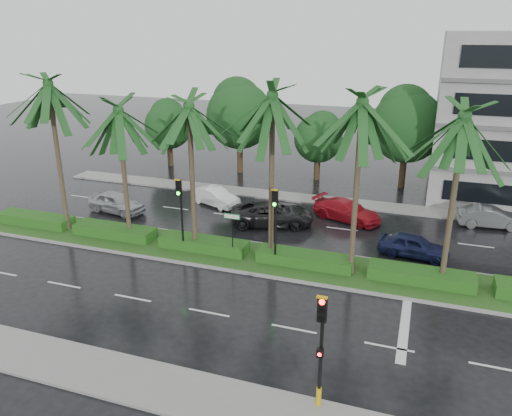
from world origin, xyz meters
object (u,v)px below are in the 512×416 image
(street_sign, at_px, (232,224))
(car_red, at_px, (347,210))
(car_grey, at_px, (490,217))
(car_white, at_px, (215,197))
(signal_median_left, at_px, (180,204))
(car_blue, at_px, (414,246))
(signal_near, at_px, (321,347))
(car_silver, at_px, (116,202))
(car_darkgrey, at_px, (272,214))

(street_sign, xyz_separation_m, car_red, (5.00, 8.22, -1.44))
(car_grey, bearing_deg, car_white, 89.41)
(signal_median_left, height_order, car_blue, signal_median_left)
(signal_near, distance_m, car_silver, 22.71)
(car_red, xyz_separation_m, car_blue, (4.50, -4.48, -0.02))
(car_darkgrey, relative_size, car_blue, 1.39)
(car_darkgrey, bearing_deg, street_sign, 157.61)
(signal_near, relative_size, car_grey, 1.07)
(car_silver, distance_m, car_darkgrey, 11.08)
(car_white, height_order, car_red, car_red)
(car_darkgrey, bearing_deg, car_grey, -90.07)
(signal_median_left, relative_size, car_grey, 1.07)
(street_sign, bearing_deg, car_blue, 21.49)
(car_darkgrey, distance_m, car_grey, 14.15)
(signal_median_left, bearing_deg, car_red, 46.40)
(car_red, bearing_deg, signal_near, -152.84)
(street_sign, height_order, car_white, street_sign)
(signal_near, height_order, car_white, signal_near)
(street_sign, relative_size, car_red, 0.55)
(car_white, distance_m, car_blue, 14.69)
(signal_median_left, distance_m, car_blue, 13.31)
(car_silver, bearing_deg, car_grey, -67.26)
(street_sign, height_order, car_blue, street_sign)
(car_darkgrey, height_order, car_red, car_darkgrey)
(car_darkgrey, bearing_deg, signal_near, -174.92)
(street_sign, height_order, car_red, street_sign)
(signal_median_left, bearing_deg, car_silver, 148.08)
(car_blue, bearing_deg, signal_median_left, 114.48)
(car_white, bearing_deg, car_silver, 142.97)
(signal_median_left, height_order, car_grey, signal_median_left)
(car_darkgrey, xyz_separation_m, car_grey, (13.50, 4.23, -0.08))
(signal_median_left, bearing_deg, car_darkgrey, 59.64)
(car_white, relative_size, car_blue, 1.01)
(car_red, height_order, car_grey, car_red)
(car_white, distance_m, car_grey, 18.63)
(signal_near, relative_size, car_blue, 1.12)
(street_sign, bearing_deg, car_white, 119.26)
(signal_median_left, height_order, car_red, signal_median_left)
(car_blue, xyz_separation_m, car_grey, (4.50, 6.28, 0.01))
(car_silver, bearing_deg, car_red, -66.46)
(car_red, bearing_deg, car_silver, 124.38)
(street_sign, distance_m, car_red, 9.73)
(signal_median_left, distance_m, street_sign, 3.13)
(car_silver, distance_m, car_blue, 20.01)
(car_white, relative_size, car_darkgrey, 0.73)
(car_white, bearing_deg, car_darkgrey, -92.75)
(car_silver, relative_size, car_darkgrey, 0.79)
(street_sign, relative_size, car_darkgrey, 0.48)
(signal_median_left, xyz_separation_m, car_silver, (-7.50, 4.67, -2.27))
(street_sign, bearing_deg, signal_near, -54.66)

